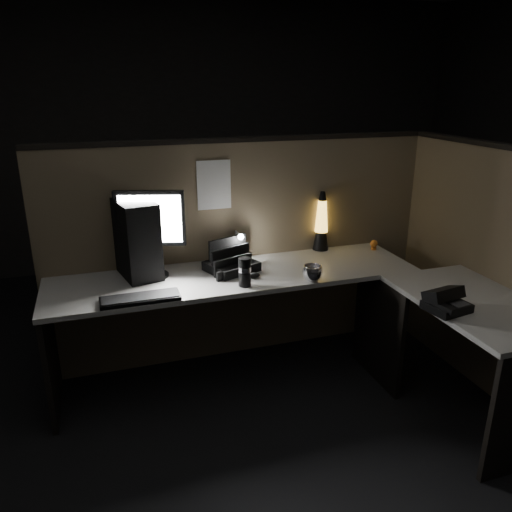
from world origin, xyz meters
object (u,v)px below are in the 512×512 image
object	(u,v)px
monitor	(150,225)
desk_phone	(445,301)
lava_lamp	(321,226)
keyboard	(140,299)
pc_tower	(134,237)

from	to	relation	value
monitor	desk_phone	size ratio (longest dim) A/B	2.26
lava_lamp	desk_phone	xyz separation A→B (m)	(0.20, -1.12, -0.13)
desk_phone	monitor	bearing A→B (deg)	135.75
keyboard	desk_phone	bearing A→B (deg)	-22.62
pc_tower	desk_phone	bearing A→B (deg)	-47.47
keyboard	lava_lamp	xyz separation A→B (m)	(1.32, 0.50, 0.16)
desk_phone	pc_tower	bearing A→B (deg)	135.15
monitor	lava_lamp	xyz separation A→B (m)	(1.20, 0.15, -0.15)
pc_tower	monitor	world-z (taller)	monitor
pc_tower	monitor	distance (m)	0.16
keyboard	lava_lamp	world-z (taller)	lava_lamp
lava_lamp	pc_tower	bearing A→B (deg)	-177.22
lava_lamp	desk_phone	distance (m)	1.14
monitor	keyboard	bearing A→B (deg)	-92.74
pc_tower	desk_phone	size ratio (longest dim) A/B	1.99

